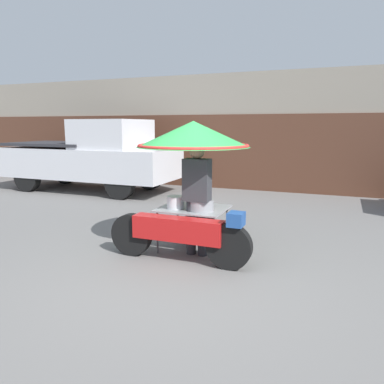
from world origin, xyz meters
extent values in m
plane|color=slate|center=(0.00, 0.00, 0.00)|extent=(36.00, 36.00, 0.00)
cube|color=gray|center=(0.00, 7.66, 1.69)|extent=(28.00, 2.00, 3.39)
cube|color=#563323|center=(0.00, 6.63, 1.10)|extent=(23.80, 0.06, 2.20)
cylinder|color=black|center=(0.49, 0.43, 0.31)|extent=(0.62, 0.14, 0.62)
cylinder|color=black|center=(-0.99, 0.43, 0.31)|extent=(0.62, 0.14, 0.62)
cube|color=red|center=(-0.25, 0.43, 0.47)|extent=(1.31, 0.24, 0.32)
cube|color=#234C93|center=(0.58, 0.43, 0.69)|extent=(0.20, 0.24, 0.18)
cylinder|color=black|center=(-0.25, 1.27, 0.28)|extent=(0.55, 0.14, 0.55)
cylinder|color=#515156|center=(0.17, 0.65, 0.32)|extent=(0.03, 0.03, 0.63)
cylinder|color=#515156|center=(0.17, 1.38, 0.32)|extent=(0.03, 0.03, 0.63)
cylinder|color=#515156|center=(-0.68, 0.65, 0.32)|extent=(0.03, 0.03, 0.63)
cylinder|color=#515156|center=(-0.68, 1.38, 0.32)|extent=(0.03, 0.03, 0.63)
cube|color=#9E9EA3|center=(-0.25, 1.01, 0.64)|extent=(1.00, 0.86, 0.02)
cylinder|color=#B2B2B7|center=(-0.25, 1.01, 1.11)|extent=(0.03, 0.03, 0.92)
cone|color=green|center=(-0.25, 1.01, 1.76)|extent=(1.68, 1.68, 0.38)
torus|color=red|center=(-0.25, 1.01, 1.59)|extent=(1.64, 1.64, 0.05)
cylinder|color=silver|center=(-0.48, 0.86, 0.75)|extent=(0.26, 0.26, 0.19)
cylinder|color=#939399|center=(-0.08, 0.89, 0.74)|extent=(0.37, 0.37, 0.16)
cylinder|color=#2D2D33|center=(-0.20, 0.80, 0.41)|extent=(0.14, 0.14, 0.81)
cylinder|color=#2D2D33|center=(-0.02, 0.80, 0.41)|extent=(0.14, 0.14, 0.81)
cube|color=#38383D|center=(-0.11, 0.80, 1.12)|extent=(0.38, 0.22, 0.61)
sphere|color=#A87A5B|center=(-0.11, 0.80, 1.53)|extent=(0.22, 0.22, 0.22)
cylinder|color=black|center=(-3.47, 3.99, 0.40)|extent=(0.80, 0.24, 0.80)
cylinder|color=black|center=(-3.47, 5.61, 0.40)|extent=(0.80, 0.24, 0.80)
cylinder|color=black|center=(-6.59, 3.99, 0.40)|extent=(0.80, 0.24, 0.80)
cylinder|color=black|center=(-6.59, 5.61, 0.40)|extent=(0.80, 0.24, 0.80)
cube|color=silver|center=(-5.03, 4.80, 0.82)|extent=(5.20, 1.91, 0.84)
cube|color=silver|center=(-4.20, 4.80, 1.64)|extent=(1.77, 1.75, 0.80)
cube|color=#2D2D33|center=(-6.07, 4.80, 1.34)|extent=(2.70, 1.83, 0.08)
camera|label=1|loc=(1.80, -4.14, 1.89)|focal=35.00mm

